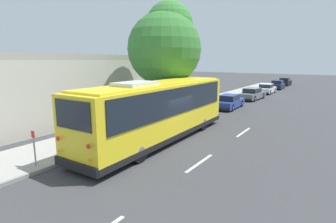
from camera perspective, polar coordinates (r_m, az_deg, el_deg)
name	(u,v)px	position (r m, az deg, el deg)	size (l,w,h in m)	color
ground_plane	(172,141)	(14.63, 0.84, -6.47)	(160.00, 160.00, 0.00)	#3D3D3F
sidewalk_slab	(120,130)	(16.99, -10.35, -3.89)	(80.00, 3.46, 0.15)	#A3A099
curb_strip	(142,134)	(15.82, -5.65, -4.89)	(80.00, 0.14, 0.15)	gray
shuttle_bus	(160,108)	(14.36, -1.85, 0.71)	(11.53, 2.88, 3.41)	yellow
parked_sedan_blue	(229,102)	(25.08, 13.18, 2.04)	(4.49, 1.82, 1.27)	navy
parked_sedan_gray	(252,94)	(31.40, 17.86, 3.62)	(4.77, 1.97, 1.31)	slate
parked_sedan_white	(266,89)	(37.87, 20.64, 4.63)	(4.45, 1.79, 1.29)	silver
parked_sedan_navy	(277,85)	(44.40, 22.70, 5.36)	(4.39, 1.81, 1.33)	#19234C
parked_sedan_black	(285,82)	(50.90, 24.05, 5.89)	(4.16, 1.78, 1.32)	black
street_tree	(165,44)	(19.68, -0.56, 14.49)	(5.34, 5.34, 8.54)	brown
sign_post_near	(34,148)	(12.05, -27.09, -7.08)	(0.06, 0.22, 1.48)	gray
sign_post_far	(70,141)	(12.92, -20.54, -5.96)	(0.06, 0.06, 1.27)	gray
building_backdrop	(16,94)	(20.06, -30.26, 3.32)	(24.66, 6.92, 4.83)	beige
lane_stripe_mid	(200,163)	(11.76, 6.88, -11.06)	(2.40, 0.14, 0.01)	silver
lane_stripe_ahead	(244,132)	(17.06, 16.13, -4.34)	(2.40, 0.14, 0.01)	silver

